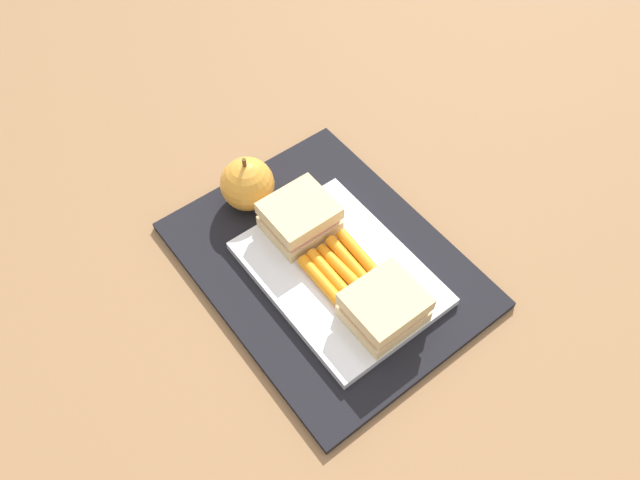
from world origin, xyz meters
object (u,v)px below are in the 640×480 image
food_tray (339,273)px  sandwich_half_left (384,307)px  sandwich_half_right (300,217)px  carrot_sticks_bundle (340,268)px  apple (247,184)px

food_tray → sandwich_half_left: (-0.08, 0.00, 0.03)m
sandwich_half_left → sandwich_half_right: same height
sandwich_half_left → sandwich_half_right: size_ratio=1.00×
sandwich_half_right → carrot_sticks_bundle: size_ratio=1.04×
carrot_sticks_bundle → apple: apple is taller
sandwich_half_left → sandwich_half_right: bearing=0.0°
carrot_sticks_bundle → apple: (0.16, 0.02, 0.02)m
food_tray → carrot_sticks_bundle: bearing=175.2°
carrot_sticks_bundle → food_tray: bearing=-4.8°
sandwich_half_left → carrot_sticks_bundle: 0.08m
food_tray → sandwich_half_left: sandwich_half_left is taller
sandwich_half_left → sandwich_half_right: (0.16, 0.00, 0.00)m
sandwich_half_right → apple: 0.08m
sandwich_half_left → food_tray: bearing=0.0°
sandwich_half_right → carrot_sticks_bundle: bearing=179.9°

